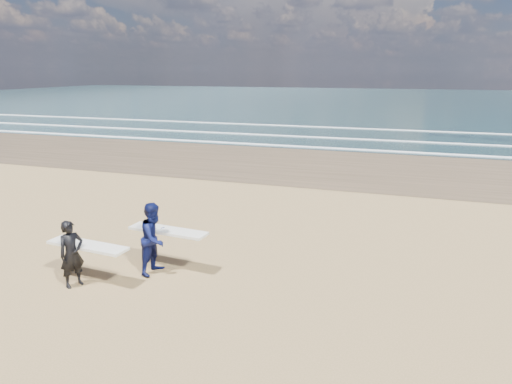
% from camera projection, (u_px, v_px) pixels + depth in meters
% --- Properties ---
extents(ocean, '(220.00, 100.00, 0.02)m').
position_uv_depth(ocean, '(491.00, 103.00, 70.61)').
color(ocean, '#172F32').
rests_on(ocean, ground).
extents(surfer_near, '(2.24, 1.07, 1.68)m').
position_uv_depth(surfer_near, '(74.00, 252.00, 11.15)').
color(surfer_near, black).
rests_on(surfer_near, ground).
extents(surfer_far, '(2.24, 1.21, 1.91)m').
position_uv_depth(surfer_far, '(156.00, 238.00, 11.86)').
color(surfer_far, '#0C1244').
rests_on(surfer_far, ground).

